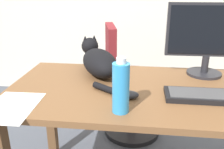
{
  "coord_description": "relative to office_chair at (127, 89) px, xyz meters",
  "views": [
    {
      "loc": [
        -0.06,
        -1.17,
        1.24
      ],
      "look_at": [
        -0.2,
        0.03,
        0.79
      ],
      "focal_mm": 39.11,
      "sensor_mm": 36.0,
      "label": 1
    }
  ],
  "objects": [
    {
      "name": "computer_mouse",
      "position": [
        0.05,
        -0.82,
        0.34
      ],
      "size": [
        0.11,
        0.06,
        0.04
      ],
      "primitive_type": "ellipsoid",
      "color": "#232328",
      "rests_on": "desk"
    },
    {
      "name": "desk",
      "position": [
        0.16,
        -0.7,
        0.22
      ],
      "size": [
        1.48,
        0.73,
        0.73
      ],
      "color": "brown",
      "rests_on": "ground_plane"
    },
    {
      "name": "office_chair",
      "position": [
        0.0,
        0.0,
        0.0
      ],
      "size": [
        0.49,
        0.48,
        0.95
      ],
      "color": "black",
      "rests_on": "ground_plane"
    },
    {
      "name": "water_bottle",
      "position": [
        0.02,
        -0.96,
        0.43
      ],
      "size": [
        0.07,
        0.07,
        0.24
      ],
      "color": "#2D8CD1",
      "rests_on": "desk"
    },
    {
      "name": "keyboard",
      "position": [
        0.44,
        -0.78,
        0.33
      ],
      "size": [
        0.44,
        0.15,
        0.03
      ],
      "color": "black",
      "rests_on": "desk"
    },
    {
      "name": "monitor",
      "position": [
        0.48,
        -0.45,
        0.55
      ],
      "size": [
        0.48,
        0.2,
        0.42
      ],
      "color": "#232328",
      "rests_on": "desk"
    },
    {
      "name": "cat",
      "position": [
        -0.15,
        -0.51,
        0.4
      ],
      "size": [
        0.32,
        0.56,
        0.2
      ],
      "color": "black",
      "rests_on": "desk"
    },
    {
      "name": "paper_sheet",
      "position": [
        -0.46,
        -0.98,
        0.32
      ],
      "size": [
        0.22,
        0.3,
        0.0
      ],
      "primitive_type": "cube",
      "rotation": [
        0.0,
        0.0,
        0.03
      ],
      "color": "white",
      "rests_on": "desk"
    }
  ]
}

